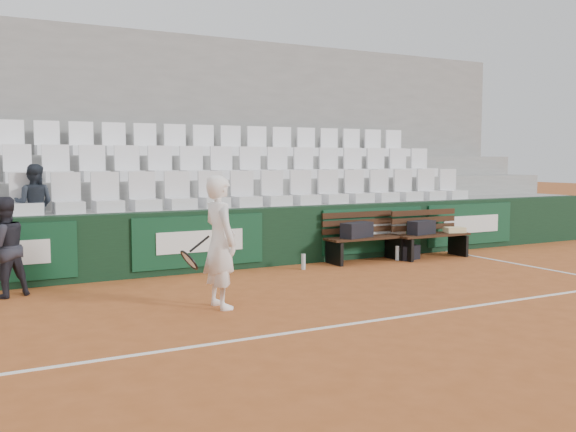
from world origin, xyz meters
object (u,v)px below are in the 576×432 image
at_px(sports_bag_ground, 408,252).
at_px(ball_kid, 4,247).
at_px(water_bottle_near, 303,262).
at_px(tennis_player, 220,242).
at_px(spectator_c, 33,174).
at_px(bench_left, 365,249).
at_px(water_bottle_far, 397,253).
at_px(sports_bag_left, 357,230).
at_px(sports_bag_right, 421,227).
at_px(bench_right, 432,246).

bearing_deg(sports_bag_ground, ball_kid, -179.73).
bearing_deg(water_bottle_near, tennis_player, -139.72).
xyz_separation_m(water_bottle_near, spectator_c, (-4.03, 1.14, 1.47)).
relative_size(sports_bag_ground, water_bottle_near, 1.64).
bearing_deg(bench_left, water_bottle_far, -13.21).
distance_m(sports_bag_left, sports_bag_right, 1.35).
bearing_deg(ball_kid, bench_right, 157.25).
height_order(bench_left, sports_bag_right, sports_bag_right).
relative_size(sports_bag_left, water_bottle_far, 2.33).
height_order(bench_right, sports_bag_ground, bench_right).
bearing_deg(sports_bag_ground, water_bottle_far, 178.30).
bearing_deg(ball_kid, spectator_c, -137.34).
height_order(bench_right, water_bottle_near, bench_right).
xyz_separation_m(tennis_player, spectator_c, (-1.76, 3.06, 0.79)).
height_order(tennis_player, ball_kid, tennis_player).
distance_m(bench_right, water_bottle_near, 2.73).
bearing_deg(ball_kid, water_bottle_near, 157.43).
xyz_separation_m(bench_left, bench_right, (1.36, -0.20, 0.00)).
bearing_deg(sports_bag_right, sports_bag_left, 174.03).
bearing_deg(bench_right, bench_left, 171.59).
bearing_deg(water_bottle_far, spectator_c, 169.58).
height_order(sports_bag_right, ball_kid, ball_kid).
bearing_deg(bench_right, sports_bag_right, 169.30).
height_order(sports_bag_ground, water_bottle_near, water_bottle_near).
distance_m(sports_bag_ground, spectator_c, 6.51).
bearing_deg(bench_left, spectator_c, 169.89).
height_order(sports_bag_left, ball_kid, ball_kid).
relative_size(sports_bag_left, ball_kid, 0.47).
relative_size(water_bottle_far, tennis_player, 0.16).
xyz_separation_m(sports_bag_left, tennis_player, (-3.44, -2.08, 0.23)).
distance_m(bench_left, water_bottle_near, 1.39).
bearing_deg(sports_bag_left, ball_kid, -178.38).
xyz_separation_m(sports_bag_ground, tennis_player, (-4.48, -1.95, 0.68)).
xyz_separation_m(sports_bag_left, sports_bag_right, (1.34, -0.14, -0.01)).
bearing_deg(ball_kid, sports_bag_left, 159.02).
distance_m(bench_left, sports_bag_right, 1.21).
xyz_separation_m(bench_right, sports_bag_ground, (-0.52, 0.05, -0.09)).
bearing_deg(sports_bag_right, bench_right, -10.70).
xyz_separation_m(ball_kid, spectator_c, (0.53, 1.14, 0.94)).
relative_size(bench_left, ball_kid, 1.12).
xyz_separation_m(sports_bag_left, spectator_c, (-5.20, 0.98, 1.02)).
height_order(bench_left, water_bottle_near, bench_left).
bearing_deg(bench_left, sports_bag_left, -174.04).
height_order(sports_bag_left, water_bottle_far, sports_bag_left).
distance_m(bench_left, water_bottle_far, 0.64).
bearing_deg(sports_bag_ground, tennis_player, -156.48).
distance_m(water_bottle_near, water_bottle_far, 1.98).
xyz_separation_m(water_bottle_far, tennis_player, (-4.25, -1.96, 0.68)).
relative_size(sports_bag_right, sports_bag_ground, 1.25).
xyz_separation_m(sports_bag_left, water_bottle_near, (-1.18, -0.16, -0.45)).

